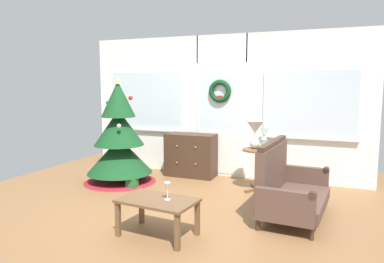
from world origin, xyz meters
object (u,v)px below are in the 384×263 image
at_px(coffee_table, 158,205).
at_px(dresser_cabinet, 191,155).
at_px(flower_vase, 264,143).
at_px(side_table, 258,161).
at_px(gift_box, 132,183).
at_px(wine_glass, 167,187).
at_px(christmas_tree, 119,143).
at_px(settee_sofa, 287,187).
at_px(table_lamp, 255,131).

bearing_deg(coffee_table, dresser_cabinet, 104.49).
bearing_deg(flower_vase, dresser_cabinet, 160.74).
height_order(side_table, gift_box, side_table).
relative_size(wine_glass, gift_box, 1.19).
distance_m(flower_vase, gift_box, 2.20).
bearing_deg(coffee_table, wine_glass, 12.64).
bearing_deg(wine_glass, side_table, 75.76).
bearing_deg(wine_glass, dresser_cabinet, 106.87).
distance_m(coffee_table, wine_glass, 0.23).
bearing_deg(christmas_tree, coffee_table, -46.77).
relative_size(flower_vase, wine_glass, 1.79).
relative_size(dresser_cabinet, gift_box, 5.51).
height_order(coffee_table, wine_glass, wine_glass).
xyz_separation_m(wine_glass, gift_box, (-1.36, 1.47, -0.48)).
bearing_deg(settee_sofa, gift_box, 172.52).
bearing_deg(dresser_cabinet, side_table, -18.28).
distance_m(christmas_tree, dresser_cabinet, 1.32).
distance_m(christmas_tree, table_lamp, 2.29).
distance_m(side_table, coffee_table, 2.25).
height_order(settee_sofa, gift_box, settee_sofa).
bearing_deg(flower_vase, settee_sofa, -62.11).
bearing_deg(flower_vase, wine_glass, -107.20).
height_order(dresser_cabinet, coffee_table, dresser_cabinet).
bearing_deg(christmas_tree, dresser_cabinet, 40.50).
xyz_separation_m(christmas_tree, table_lamp, (2.24, 0.44, 0.26)).
relative_size(christmas_tree, wine_glass, 9.23).
distance_m(wine_glass, gift_box, 2.06).
xyz_separation_m(flower_vase, coffee_table, (-0.75, -2.09, -0.42)).
distance_m(dresser_cabinet, wine_glass, 2.68).
xyz_separation_m(christmas_tree, flower_vase, (2.40, 0.34, 0.09)).
height_order(wine_glass, gift_box, wine_glass).
distance_m(settee_sofa, coffee_table, 1.70).
height_order(christmas_tree, dresser_cabinet, christmas_tree).
distance_m(table_lamp, flower_vase, 0.25).
bearing_deg(wine_glass, table_lamp, 77.51).
xyz_separation_m(settee_sofa, wine_glass, (-1.13, -1.15, 0.18)).
height_order(flower_vase, wine_glass, flower_vase).
bearing_deg(flower_vase, gift_box, -163.51).
distance_m(dresser_cabinet, settee_sofa, 2.37).
relative_size(christmas_tree, table_lamp, 4.09).
relative_size(side_table, coffee_table, 0.74).
height_order(table_lamp, flower_vase, table_lamp).
relative_size(christmas_tree, dresser_cabinet, 2.00).
relative_size(table_lamp, wine_glass, 2.26).
bearing_deg(gift_box, settee_sofa, -7.48).
xyz_separation_m(side_table, table_lamp, (-0.06, 0.04, 0.47)).
relative_size(table_lamp, flower_vase, 1.26).
bearing_deg(gift_box, christmas_tree, 147.26).
bearing_deg(gift_box, dresser_cabinet, 61.71).
bearing_deg(flower_vase, christmas_tree, -171.91).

